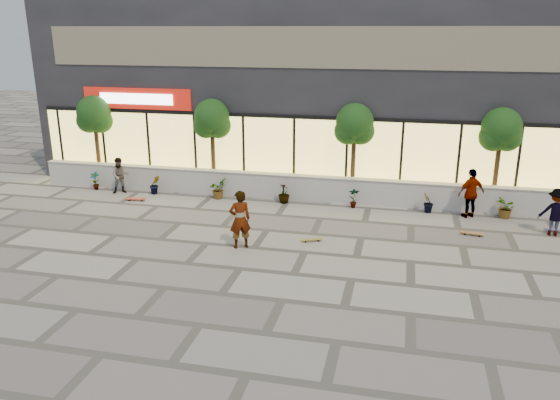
% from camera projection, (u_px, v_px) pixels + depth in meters
% --- Properties ---
extents(ground, '(80.00, 80.00, 0.00)m').
position_uv_depth(ground, '(240.00, 269.00, 15.98)').
color(ground, '#A39F8D').
rests_on(ground, ground).
extents(planter_wall, '(22.00, 0.42, 1.04)m').
position_uv_depth(planter_wall, '(289.00, 187.00, 22.33)').
color(planter_wall, beige).
rests_on(planter_wall, ground).
extents(retail_building, '(24.00, 9.17, 8.50)m').
position_uv_depth(retail_building, '(313.00, 82.00, 26.30)').
color(retail_building, black).
rests_on(retail_building, ground).
extents(shrub_a, '(0.43, 0.29, 0.81)m').
position_uv_depth(shrub_a, '(95.00, 181.00, 23.66)').
color(shrub_a, '#133D13').
rests_on(shrub_a, ground).
extents(shrub_b, '(0.57, 0.57, 0.81)m').
position_uv_depth(shrub_b, '(155.00, 185.00, 23.07)').
color(shrub_b, '#133D13').
rests_on(shrub_b, ground).
extents(shrub_c, '(0.68, 0.77, 0.81)m').
position_uv_depth(shrub_c, '(218.00, 189.00, 22.47)').
color(shrub_c, '#133D13').
rests_on(shrub_c, ground).
extents(shrub_d, '(0.64, 0.64, 0.81)m').
position_uv_depth(shrub_d, '(284.00, 193.00, 21.87)').
color(shrub_d, '#133D13').
rests_on(shrub_d, ground).
extents(shrub_e, '(0.46, 0.35, 0.81)m').
position_uv_depth(shrub_e, '(354.00, 198.00, 21.28)').
color(shrub_e, '#133D13').
rests_on(shrub_e, ground).
extents(shrub_f, '(0.55, 0.57, 0.81)m').
position_uv_depth(shrub_f, '(428.00, 203.00, 20.68)').
color(shrub_f, '#133D13').
rests_on(shrub_f, ground).
extents(shrub_g, '(0.77, 0.84, 0.81)m').
position_uv_depth(shrub_g, '(506.00, 208.00, 20.08)').
color(shrub_g, '#133D13').
rests_on(shrub_g, ground).
extents(tree_west, '(1.60, 1.50, 3.92)m').
position_uv_depth(tree_west, '(94.00, 117.00, 24.15)').
color(tree_west, '#4C351B').
rests_on(tree_west, ground).
extents(tree_midwest, '(1.60, 1.50, 3.92)m').
position_uv_depth(tree_midwest, '(212.00, 121.00, 22.98)').
color(tree_midwest, '#4C351B').
rests_on(tree_midwest, ground).
extents(tree_mideast, '(1.60, 1.50, 3.92)m').
position_uv_depth(tree_mideast, '(355.00, 127.00, 21.70)').
color(tree_mideast, '#4C351B').
rests_on(tree_mideast, ground).
extents(tree_east, '(1.60, 1.50, 3.92)m').
position_uv_depth(tree_east, '(501.00, 132.00, 20.53)').
color(tree_east, '#4C351B').
rests_on(tree_east, ground).
extents(skater_center, '(0.83, 0.74, 1.90)m').
position_uv_depth(skater_center, '(240.00, 219.00, 17.25)').
color(skater_center, white).
rests_on(skater_center, ground).
extents(skater_left, '(0.94, 0.87, 1.54)m').
position_uv_depth(skater_left, '(120.00, 176.00, 23.06)').
color(skater_left, '#988962').
rests_on(skater_left, ground).
extents(skater_right_near, '(1.16, 0.94, 1.85)m').
position_uv_depth(skater_right_near, '(471.00, 193.00, 20.06)').
color(skater_right_near, white).
rests_on(skater_right_near, ground).
extents(skater_right_far, '(1.13, 0.74, 1.64)m').
position_uv_depth(skater_right_far, '(556.00, 212.00, 18.34)').
color(skater_right_far, maroon).
rests_on(skater_right_far, ground).
extents(skateboard_center, '(0.71, 0.44, 0.08)m').
position_uv_depth(skateboard_center, '(312.00, 239.00, 17.99)').
color(skateboard_center, olive).
rests_on(skateboard_center, ground).
extents(skateboard_left, '(0.84, 0.31, 0.10)m').
position_uv_depth(skateboard_left, '(136.00, 199.00, 22.23)').
color(skateboard_left, '#B13821').
rests_on(skateboard_left, ground).
extents(skateboard_right_near, '(0.78, 0.30, 0.09)m').
position_uv_depth(skateboard_right_near, '(472.00, 233.00, 18.52)').
color(skateboard_right_near, '#946030').
rests_on(skateboard_right_near, ground).
extents(skateboard_right_far, '(0.82, 0.33, 0.10)m').
position_uv_depth(skateboard_right_far, '(556.00, 230.00, 18.81)').
color(skateboard_right_far, '#53427A').
rests_on(skateboard_right_far, ground).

